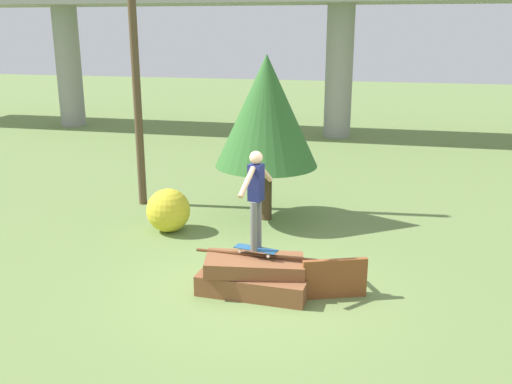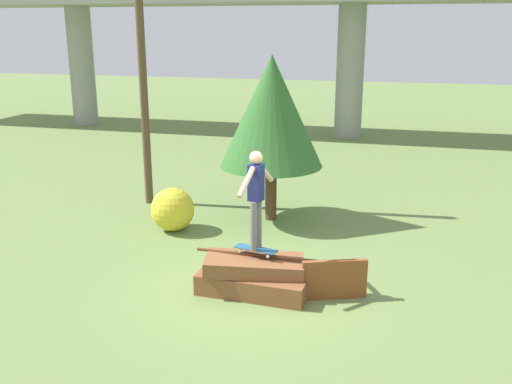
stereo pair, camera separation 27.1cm
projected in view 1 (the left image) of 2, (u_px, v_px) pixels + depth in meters
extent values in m
plane|color=olive|center=(256.00, 289.00, 9.92)|extent=(80.00, 80.00, 0.00)
cube|color=brown|center=(256.00, 279.00, 9.87)|extent=(1.92, 1.22, 0.35)
cube|color=brown|center=(255.00, 265.00, 9.71)|extent=(1.80, 1.10, 0.30)
cylinder|color=#5B3319|center=(256.00, 255.00, 9.74)|extent=(2.13, 0.06, 0.06)
cube|color=brown|center=(335.00, 279.00, 9.52)|extent=(1.06, 0.47, 0.68)
cube|color=#23517F|center=(256.00, 249.00, 9.72)|extent=(0.79, 0.36, 0.01)
cylinder|color=silver|center=(272.00, 252.00, 9.70)|extent=(0.06, 0.04, 0.05)
cylinder|color=silver|center=(268.00, 256.00, 9.55)|extent=(0.06, 0.04, 0.05)
cylinder|color=silver|center=(244.00, 248.00, 9.92)|extent=(0.06, 0.04, 0.05)
cylinder|color=silver|center=(240.00, 251.00, 9.77)|extent=(0.06, 0.04, 0.05)
cylinder|color=slate|center=(258.00, 223.00, 9.67)|extent=(0.12, 0.12, 0.86)
cylinder|color=slate|center=(254.00, 226.00, 9.53)|extent=(0.12, 0.12, 0.86)
cube|color=#191E51|center=(256.00, 182.00, 9.39)|extent=(0.26, 0.25, 0.62)
sphere|color=tan|center=(256.00, 158.00, 9.28)|extent=(0.22, 0.22, 0.22)
cylinder|color=tan|center=(265.00, 173.00, 9.67)|extent=(0.20, 0.54, 0.43)
cylinder|color=tan|center=(247.00, 182.00, 9.07)|extent=(0.20, 0.54, 0.43)
cylinder|color=gray|center=(69.00, 67.00, 25.62)|extent=(1.10, 1.10, 5.27)
cylinder|color=gray|center=(339.00, 72.00, 22.99)|extent=(1.10, 1.10, 5.27)
cylinder|color=brown|center=(134.00, 43.00, 13.59)|extent=(0.20, 0.20, 8.02)
cylinder|color=#4C3823|center=(266.00, 192.00, 13.35)|extent=(0.27, 0.27, 1.30)
cone|color=#336B2D|center=(266.00, 111.00, 12.82)|extent=(2.35, 2.35, 2.52)
sphere|color=gold|center=(168.00, 210.00, 12.59)|extent=(0.97, 0.97, 0.97)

